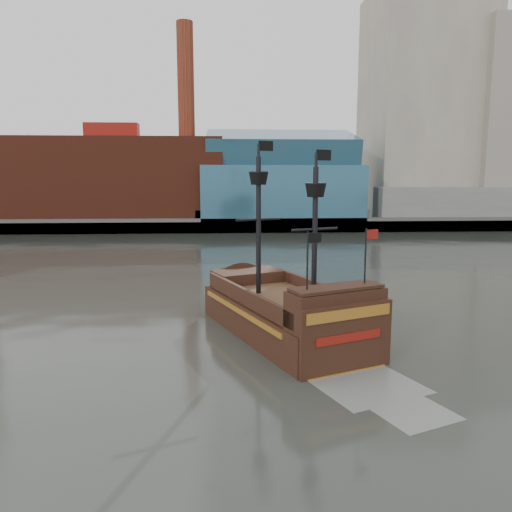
{
  "coord_description": "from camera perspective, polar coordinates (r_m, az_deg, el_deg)",
  "views": [
    {
      "loc": [
        -0.51,
        -26.59,
        9.94
      ],
      "look_at": [
        1.73,
        10.67,
        4.0
      ],
      "focal_mm": 35.0,
      "sensor_mm": 36.0,
      "label": 1
    }
  ],
  "objects": [
    {
      "name": "skyline",
      "position": [
        112.25,
        -0.53,
        16.52
      ],
      "size": [
        149.0,
        45.0,
        62.0
      ],
      "color": "#786348",
      "rests_on": "promenade_far"
    },
    {
      "name": "seawall",
      "position": [
        89.51,
        -3.11,
        3.49
      ],
      "size": [
        220.0,
        1.0,
        2.6
      ],
      "primitive_type": "cube",
      "color": "#4C4C49",
      "rests_on": "ground"
    },
    {
      "name": "ground",
      "position": [
        28.39,
        -2.24,
        -11.46
      ],
      "size": [
        400.0,
        400.0,
        0.0
      ],
      "primitive_type": "plane",
      "color": "#262924",
      "rests_on": "ground"
    },
    {
      "name": "pirate_ship",
      "position": [
        31.57,
        3.34,
        -7.08
      ],
      "size": [
        11.32,
        18.11,
        13.05
      ],
      "rotation": [
        0.0,
        0.0,
        0.38
      ],
      "color": "black",
      "rests_on": "ground"
    },
    {
      "name": "promenade_far",
      "position": [
        118.93,
        -3.21,
        4.71
      ],
      "size": [
        220.0,
        60.0,
        2.0
      ],
      "primitive_type": "cube",
      "color": "slate",
      "rests_on": "ground"
    }
  ]
}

